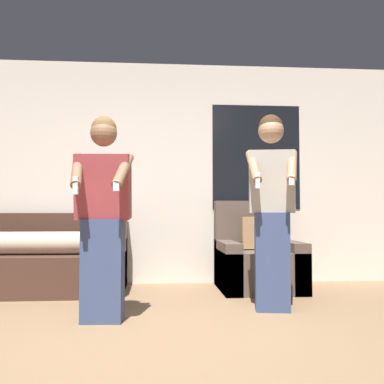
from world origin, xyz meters
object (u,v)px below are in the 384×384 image
(person_right, at_px, (272,208))
(person_left, at_px, (103,217))
(couch, at_px, (44,264))
(armchair, at_px, (258,260))

(person_right, bearing_deg, person_left, -168.56)
(couch, relative_size, armchair, 1.73)
(couch, height_order, person_right, person_right)
(armchair, bearing_deg, person_right, -96.38)
(couch, xyz_separation_m, armchair, (2.35, -0.00, 0.02))
(person_left, bearing_deg, person_right, 11.44)
(armchair, height_order, person_left, person_left)
(person_left, relative_size, person_right, 0.94)
(armchair, relative_size, person_right, 0.57)
(couch, height_order, person_left, person_left)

